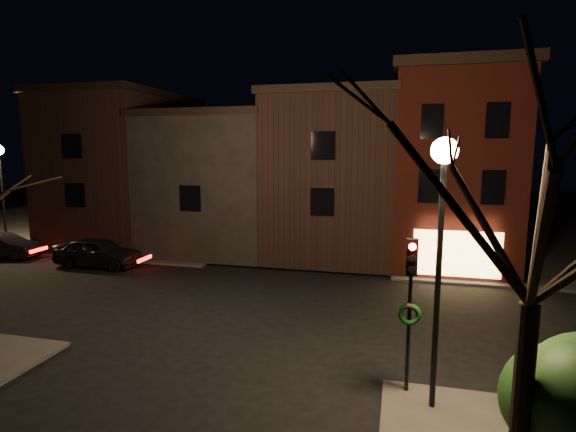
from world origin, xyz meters
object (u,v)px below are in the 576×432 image
(street_lamp_far, at_px, (0,168))
(traffic_signal, at_px, (410,292))
(parked_car_a, at_px, (98,252))
(street_lamp_near, at_px, (442,200))
(parked_car_b, at_px, (4,246))
(bare_tree_right, at_px, (542,160))

(street_lamp_far, distance_m, traffic_signal, 27.35)
(traffic_signal, xyz_separation_m, parked_car_a, (-16.17, 9.42, -2.00))
(street_lamp_near, relative_size, street_lamp_far, 1.00)
(street_lamp_near, xyz_separation_m, parked_car_a, (-16.77, 9.91, -4.37))
(traffic_signal, height_order, parked_car_a, traffic_signal)
(street_lamp_far, relative_size, parked_car_b, 1.53)
(traffic_signal, bearing_deg, parked_car_a, 149.78)
(bare_tree_right, distance_m, parked_car_a, 22.56)
(parked_car_a, bearing_deg, street_lamp_far, 73.50)
(traffic_signal, bearing_deg, street_lamp_near, -39.37)
(street_lamp_near, distance_m, street_lamp_far, 28.00)
(parked_car_a, height_order, parked_car_b, parked_car_a)
(street_lamp_near, height_order, parked_car_b, street_lamp_near)
(parked_car_b, bearing_deg, parked_car_a, -99.33)
(street_lamp_near, bearing_deg, bare_tree_right, -62.53)
(traffic_signal, relative_size, parked_car_a, 0.85)
(parked_car_b, bearing_deg, bare_tree_right, -122.93)
(street_lamp_far, height_order, parked_car_a, street_lamp_far)
(traffic_signal, bearing_deg, bare_tree_right, -57.59)
(street_lamp_near, bearing_deg, traffic_signal, 140.63)
(street_lamp_far, xyz_separation_m, traffic_signal, (24.60, -11.71, -2.37))
(street_lamp_near, xyz_separation_m, bare_tree_right, (1.30, -2.50, 0.97))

